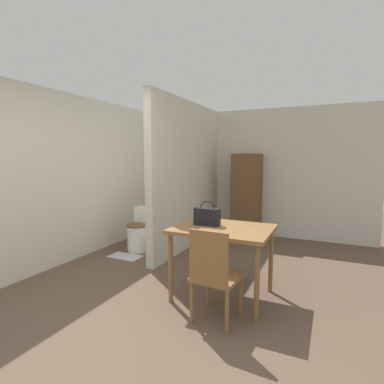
{
  "coord_description": "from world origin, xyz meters",
  "views": [
    {
      "loc": [
        1.6,
        -2.02,
        1.56
      ],
      "look_at": [
        -0.25,
        1.93,
        1.06
      ],
      "focal_mm": 28.0,
      "sensor_mm": 36.0,
      "label": 1
    }
  ],
  "objects_px": {
    "wooden_chair": "(214,273)",
    "handbag": "(207,216)",
    "toilet": "(140,232)",
    "wooden_cabinet": "(247,196)",
    "dining_table": "(223,235)"
  },
  "relations": [
    {
      "from": "dining_table",
      "to": "handbag",
      "type": "bearing_deg",
      "value": 175.04
    },
    {
      "from": "wooden_chair",
      "to": "toilet",
      "type": "relative_size",
      "value": 1.29
    },
    {
      "from": "toilet",
      "to": "wooden_cabinet",
      "type": "bearing_deg",
      "value": 48.84
    },
    {
      "from": "toilet",
      "to": "handbag",
      "type": "relative_size",
      "value": 2.46
    },
    {
      "from": "wooden_chair",
      "to": "toilet",
      "type": "bearing_deg",
      "value": 143.98
    },
    {
      "from": "dining_table",
      "to": "toilet",
      "type": "bearing_deg",
      "value": 150.35
    },
    {
      "from": "dining_table",
      "to": "wooden_chair",
      "type": "height_order",
      "value": "wooden_chair"
    },
    {
      "from": "toilet",
      "to": "handbag",
      "type": "distance_m",
      "value": 2.02
    },
    {
      "from": "dining_table",
      "to": "handbag",
      "type": "xyz_separation_m",
      "value": [
        -0.2,
        0.02,
        0.19
      ]
    },
    {
      "from": "toilet",
      "to": "wooden_cabinet",
      "type": "relative_size",
      "value": 0.44
    },
    {
      "from": "toilet",
      "to": "dining_table",
      "type": "bearing_deg",
      "value": -29.65
    },
    {
      "from": "dining_table",
      "to": "handbag",
      "type": "distance_m",
      "value": 0.28
    },
    {
      "from": "wooden_chair",
      "to": "toilet",
      "type": "distance_m",
      "value": 2.52
    },
    {
      "from": "wooden_chair",
      "to": "handbag",
      "type": "bearing_deg",
      "value": 121.43
    },
    {
      "from": "wooden_chair",
      "to": "handbag",
      "type": "xyz_separation_m",
      "value": [
        -0.3,
        0.57,
        0.41
      ]
    }
  ]
}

